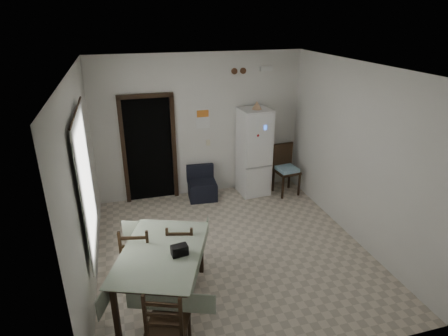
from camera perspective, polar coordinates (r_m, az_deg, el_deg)
name	(u,v)px	position (r m, az deg, el deg)	size (l,w,h in m)	color
ground	(232,250)	(6.24, 1.28, -12.39)	(4.50, 4.50, 0.00)	#C2B49F
ceiling	(234,68)	(5.15, 1.56, 15.03)	(4.20, 4.50, 0.02)	white
wall_back	(200,127)	(7.59, -3.61, 6.31)	(4.20, 0.02, 2.90)	silver
wall_front	(303,256)	(3.71, 11.93, -13.03)	(4.20, 0.02, 2.90)	silver
wall_left	(84,185)	(5.36, -20.62, -2.37)	(0.02, 4.50, 2.90)	silver
wall_right	(357,155)	(6.44, 19.59, 1.95)	(0.02, 4.50, 2.90)	silver
doorway	(148,146)	(7.77, -11.46, 3.25)	(1.06, 0.52, 2.22)	black
window_recess	(77,184)	(5.14, -21.46, -2.33)	(0.10, 1.20, 1.60)	silver
curtain	(86,183)	(5.13, -20.24, -2.20)	(0.02, 1.45, 1.85)	silver
curtain_rod	(76,111)	(4.83, -21.64, 8.10)	(0.02, 0.02, 1.60)	black
calendar	(203,118)	(7.55, -3.25, 7.55)	(0.28, 0.02, 0.40)	white
calendar_image	(203,114)	(7.52, -3.26, 8.28)	(0.24, 0.01, 0.14)	orange
light_switch	(208,143)	(7.72, -2.44, 3.88)	(0.08, 0.02, 0.12)	beige
vent_left	(234,71)	(7.53, 1.59, 14.54)	(0.12, 0.12, 0.03)	brown
vent_right	(243,71)	(7.58, 2.93, 14.58)	(0.12, 0.12, 0.03)	brown
emergency_light	(266,68)	(7.72, 6.42, 14.84)	(0.25, 0.07, 0.09)	white
fridge	(254,152)	(7.75, 4.58, 2.41)	(0.59, 0.59, 1.82)	white
tan_cone	(257,105)	(7.46, 5.04, 9.52)	(0.20, 0.20, 0.16)	tan
navy_seat	(202,183)	(7.68, -3.33, -2.36)	(0.56, 0.54, 0.68)	black
corner_chair	(287,170)	(7.92, 9.56, -0.34)	(0.46, 0.46, 1.06)	black
dining_table	(163,277)	(5.13, -9.24, -16.07)	(1.00, 1.52, 0.79)	#99A890
black_bag	(179,250)	(4.77, -6.81, -12.33)	(0.20, 0.12, 0.13)	black
dining_chair_far_left	(138,255)	(5.44, -13.01, -12.73)	(0.42, 0.42, 0.97)	black
dining_chair_far_right	(182,249)	(5.51, -6.48, -12.19)	(0.39, 0.39, 0.90)	black
dining_chair_near_head	(168,321)	(4.40, -8.46, -22.11)	(0.43, 0.43, 1.01)	black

